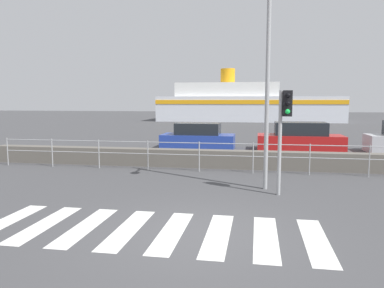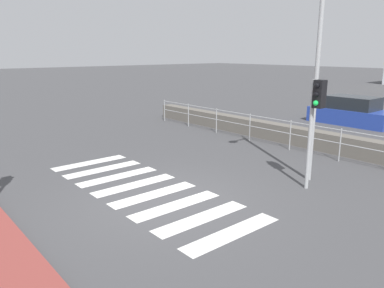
{
  "view_description": "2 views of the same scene",
  "coord_description": "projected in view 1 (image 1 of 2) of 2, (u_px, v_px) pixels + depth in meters",
  "views": [
    {
      "loc": [
        1.07,
        -6.88,
        2.55
      ],
      "look_at": [
        -0.48,
        2.0,
        1.5
      ],
      "focal_mm": 35.0,
      "sensor_mm": 36.0,
      "label": 1
    },
    {
      "loc": [
        6.79,
        -4.95,
        3.47
      ],
      "look_at": [
        -0.22,
        1.0,
        1.2
      ],
      "focal_mm": 35.0,
      "sensor_mm": 36.0,
      "label": 2
    }
  ],
  "objects": [
    {
      "name": "ground_plane",
      "position": [
        198.0,
        233.0,
        7.21
      ],
      "size": [
        160.0,
        160.0,
        0.0
      ],
      "primitive_type": "plane",
      "color": "#424244"
    },
    {
      "name": "streetlamp",
      "position": [
        268.0,
        59.0,
        10.25
      ],
      "size": [
        0.32,
        0.99,
        5.95
      ],
      "color": "#9EA0A3",
      "rests_on": "ground_plane"
    },
    {
      "name": "crosswalk",
      "position": [
        150.0,
        230.0,
        7.38
      ],
      "size": [
        6.75,
        2.4,
        0.01
      ],
      "color": "silver",
      "rests_on": "ground_plane"
    },
    {
      "name": "parked_car_red",
      "position": [
        300.0,
        138.0,
        19.14
      ],
      "size": [
        4.28,
        1.76,
        1.46
      ],
      "color": "#B21919",
      "rests_on": "ground_plane"
    },
    {
      "name": "ferry_boat",
      "position": [
        244.0,
        105.0,
        47.06
      ],
      "size": [
        22.33,
        6.95,
        6.53
      ],
      "color": "silver",
      "rests_on": "ground_plane"
    },
    {
      "name": "parked_car_blue",
      "position": [
        198.0,
        137.0,
        20.05
      ],
      "size": [
        3.88,
        1.75,
        1.36
      ],
      "color": "#233D9E",
      "rests_on": "ground_plane"
    },
    {
      "name": "harbor_fence",
      "position": [
        226.0,
        152.0,
        13.26
      ],
      "size": [
        17.28,
        0.04,
        1.09
      ],
      "color": "#9EA0A3",
      "rests_on": "ground_plane"
    },
    {
      "name": "traffic_light_far",
      "position": [
        284.0,
        119.0,
        9.89
      ],
      "size": [
        0.34,
        0.32,
        2.81
      ],
      "color": "#9EA0A3",
      "rests_on": "ground_plane"
    },
    {
      "name": "seawall",
      "position": [
        228.0,
        159.0,
        14.16
      ],
      "size": [
        19.15,
        0.55,
        0.68
      ],
      "color": "#605B54",
      "rests_on": "ground_plane"
    }
  ]
}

